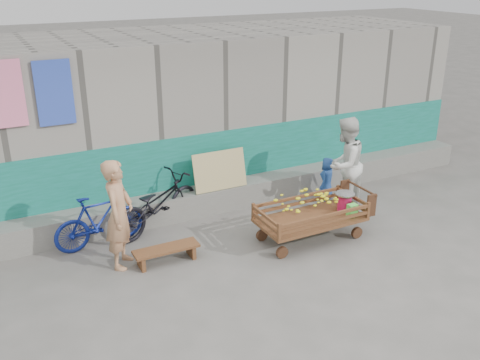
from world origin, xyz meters
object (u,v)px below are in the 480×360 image
woman (345,164)px  banana_cart (309,209)px  bench (166,251)px  bicycle_dark (157,204)px  child (327,179)px  bicycle_blue (99,220)px  vendor_man (119,214)px

woman → banana_cart: bearing=7.3°
bench → bicycle_dark: size_ratio=0.56×
woman → child: woman is taller
banana_cart → bicycle_dark: bicycle_dark is taller
banana_cart → bicycle_dark: bearing=144.0°
woman → bicycle_dark: woman is taller
bench → child: 3.68m
woman → child: (0.00, 0.49, -0.45)m
banana_cart → bench: size_ratio=1.90×
banana_cart → woman: bearing=31.0°
child → bicycle_blue: bearing=-36.5°
banana_cart → woman: woman is taller
child → vendor_man: bearing=-26.4°
banana_cart → vendor_man: bearing=168.1°
vendor_man → child: 4.24m
bench → child: size_ratio=1.20×
child → bicycle_blue: (-4.32, 0.12, 0.03)m
woman → vendor_man: bearing=-21.9°
bench → vendor_man: size_ratio=0.60×
woman → bicycle_dark: (-3.31, 0.74, -0.40)m
woman → bicycle_blue: woman is taller
vendor_man → bicycle_dark: (0.86, 0.88, -0.36)m
woman → bicycle_dark: bearing=-36.4°
child → banana_cart: bearing=10.0°
banana_cart → child: bearing=44.8°
child → bicycle_dark: 3.32m
child → bicycle_dark: bicycle_dark is taller
bench → woman: woman is taller
woman → bicycle_blue: bearing=-31.8°
bench → bicycle_dark: bicycle_dark is taller
banana_cart → woman: size_ratio=1.09×
bicycle_dark → banana_cart: bearing=-149.5°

